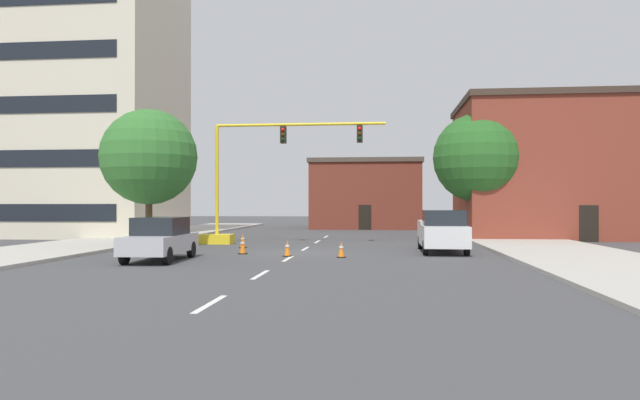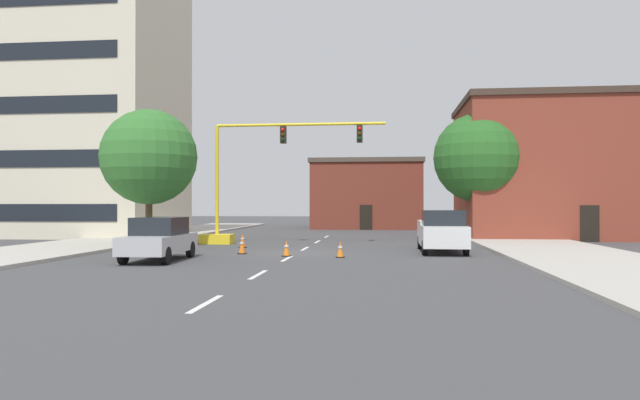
{
  "view_description": "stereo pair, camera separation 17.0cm",
  "coord_description": "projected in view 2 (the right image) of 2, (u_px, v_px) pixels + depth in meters",
  "views": [
    {
      "loc": [
        3.89,
        -26.91,
        2.27
      ],
      "look_at": [
        0.35,
        6.25,
        2.5
      ],
      "focal_mm": 32.74,
      "sensor_mm": 36.0,
      "label": 1
    },
    {
      "loc": [
        4.06,
        -26.89,
        2.27
      ],
      "look_at": [
        0.35,
        6.25,
        2.5
      ],
      "focal_mm": 32.74,
      "sensor_mm": 36.0,
      "label": 2
    }
  ],
  "objects": [
    {
      "name": "lane_stripe_seg_1",
      "position": [
        258.0,
        275.0,
        18.71
      ],
      "size": [
        0.16,
        2.4,
        0.01
      ],
      "primitive_type": "cube",
      "color": "silver",
      "rests_on": "ground_plane"
    },
    {
      "name": "sidewalk_left",
      "position": [
        126.0,
        239.0,
        36.45
      ],
      "size": [
        6.0,
        56.0,
        0.14
      ],
      "primitive_type": "cube",
      "color": "#B2ADA3",
      "rests_on": "ground_plane"
    },
    {
      "name": "lane_stripe_seg_2",
      "position": [
        287.0,
        259.0,
        24.18
      ],
      "size": [
        0.16,
        2.4,
        0.01
      ],
      "primitive_type": "cube",
      "color": "silver",
      "rests_on": "ground_plane"
    },
    {
      "name": "traffic_cone_roadside_a",
      "position": [
        340.0,
        250.0,
        24.69
      ],
      "size": [
        0.36,
        0.36,
        0.69
      ],
      "color": "black",
      "rests_on": "ground_plane"
    },
    {
      "name": "traffic_cone_roadside_b",
      "position": [
        286.0,
        248.0,
        25.24
      ],
      "size": [
        0.36,
        0.36,
        0.71
      ],
      "color": "black",
      "rests_on": "ground_plane"
    },
    {
      "name": "lane_stripe_seg_3",
      "position": [
        305.0,
        249.0,
        29.64
      ],
      "size": [
        0.16,
        2.4,
        0.01
      ],
      "primitive_type": "cube",
      "color": "silver",
      "rests_on": "ground_plane"
    },
    {
      "name": "lane_stripe_seg_0",
      "position": [
        206.0,
        304.0,
        13.25
      ],
      "size": [
        0.16,
        2.4,
        0.01
      ],
      "primitive_type": "cube",
      "color": "silver",
      "rests_on": "ground_plane"
    },
    {
      "name": "tree_left_near",
      "position": [
        149.0,
        157.0,
        31.21
      ],
      "size": [
        5.11,
        5.11,
        7.34
      ],
      "color": "#4C3823",
      "rests_on": "ground_plane"
    },
    {
      "name": "traffic_cone_roadside_d",
      "position": [
        243.0,
        241.0,
        30.18
      ],
      "size": [
        0.36,
        0.36,
        0.75
      ],
      "color": "black",
      "rests_on": "ground_plane"
    },
    {
      "name": "sidewalk_right",
      "position": [
        524.0,
        242.0,
        33.77
      ],
      "size": [
        6.0,
        56.0,
        0.14
      ],
      "primitive_type": "cube",
      "color": "#B2ADA3",
      "rests_on": "ground_plane"
    },
    {
      "name": "building_brick_center",
      "position": [
        368.0,
        194.0,
        56.11
      ],
      "size": [
        10.31,
        10.1,
        6.4
      ],
      "color": "brown",
      "rests_on": "ground_plane"
    },
    {
      "name": "lane_stripe_seg_4",
      "position": [
        317.0,
        242.0,
        35.11
      ],
      "size": [
        0.16,
        2.4,
        0.01
      ],
      "primitive_type": "cube",
      "color": "silver",
      "rests_on": "ground_plane"
    },
    {
      "name": "building_tall_left",
      "position": [
        81.0,
        91.0,
        42.59
      ],
      "size": [
        13.49,
        11.16,
        21.0
      ],
      "color": "beige",
      "rests_on": "ground_plane"
    },
    {
      "name": "pickup_truck_white",
      "position": [
        442.0,
        232.0,
        27.46
      ],
      "size": [
        2.04,
        5.41,
        1.99
      ],
      "color": "white",
      "rests_on": "ground_plane"
    },
    {
      "name": "lane_stripe_seg_5",
      "position": [
        327.0,
        237.0,
        40.57
      ],
      "size": [
        0.16,
        2.4,
        0.01
      ],
      "primitive_type": "cube",
      "color": "silver",
      "rests_on": "ground_plane"
    },
    {
      "name": "tree_right_mid",
      "position": [
        478.0,
        158.0,
        37.29
      ],
      "size": [
        5.69,
        5.69,
        8.08
      ],
      "color": "brown",
      "rests_on": "ground_plane"
    },
    {
      "name": "ground_plane",
      "position": [
        298.0,
        253.0,
        27.16
      ],
      "size": [
        160.0,
        160.0,
        0.0
      ],
      "primitive_type": "plane",
      "color": "#424244"
    },
    {
      "name": "traffic_cone_roadside_c",
      "position": [
        242.0,
        246.0,
        26.48
      ],
      "size": [
        0.36,
        0.36,
        0.78
      ],
      "color": "black",
      "rests_on": "ground_plane"
    },
    {
      "name": "building_row_right",
      "position": [
        564.0,
        169.0,
        39.71
      ],
      "size": [
        13.97,
        10.12,
        9.31
      ],
      "color": "brown",
      "rests_on": "ground_plane"
    },
    {
      "name": "sedan_silver_near_left",
      "position": [
        159.0,
        238.0,
        23.4
      ],
      "size": [
        2.0,
        4.56,
        1.74
      ],
      "color": "#B7B7BC",
      "rests_on": "ground_plane"
    },
    {
      "name": "traffic_signal_gantry",
      "position": [
        241.0,
        203.0,
        33.11
      ],
      "size": [
        10.48,
        1.2,
        6.83
      ],
      "color": "yellow",
      "rests_on": "ground_plane"
    }
  ]
}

